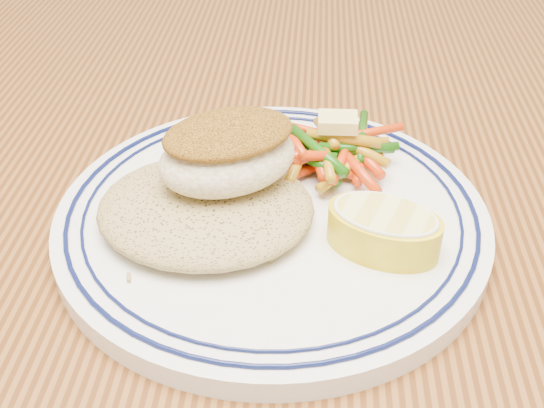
{
  "coord_description": "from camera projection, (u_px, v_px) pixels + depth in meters",
  "views": [
    {
      "loc": [
        -0.03,
        -0.38,
        1.03
      ],
      "look_at": [
        -0.05,
        -0.02,
        0.77
      ],
      "focal_mm": 45.0,
      "sensor_mm": 36.0,
      "label": 1
    }
  ],
  "objects": [
    {
      "name": "lemon_wedge",
      "position": [
        384.0,
        228.0,
        0.41
      ],
      "size": [
        0.08,
        0.08,
        0.03
      ],
      "color": "yellow",
      "rests_on": "plate"
    },
    {
      "name": "dining_table",
      "position": [
        336.0,
        309.0,
        0.53
      ],
      "size": [
        1.5,
        0.9,
        0.75
      ],
      "color": "#502A10",
      "rests_on": "ground"
    },
    {
      "name": "butter_pat",
      "position": [
        338.0,
        122.0,
        0.47
      ],
      "size": [
        0.03,
        0.02,
        0.01
      ],
      "primitive_type": "cube",
      "rotation": [
        0.0,
        0.0,
        0.01
      ],
      "color": "#FFE67C",
      "rests_on": "vegetable_pile"
    },
    {
      "name": "fish_fillet",
      "position": [
        228.0,
        152.0,
        0.43
      ],
      "size": [
        0.11,
        0.1,
        0.05
      ],
      "color": "#F2E9C7",
      "rests_on": "rice_pilaf"
    },
    {
      "name": "plate",
      "position": [
        272.0,
        217.0,
        0.45
      ],
      "size": [
        0.28,
        0.28,
        0.02
      ],
      "color": "white",
      "rests_on": "dining_table"
    },
    {
      "name": "rice_pilaf",
      "position": [
        206.0,
        204.0,
        0.43
      ],
      "size": [
        0.14,
        0.12,
        0.03
      ],
      "primitive_type": "ellipsoid",
      "color": "#95804A",
      "rests_on": "plate"
    },
    {
      "name": "vegetable_pile",
      "position": [
        328.0,
        154.0,
        0.48
      ],
      "size": [
        0.11,
        0.1,
        0.03
      ],
      "color": "#164D09",
      "rests_on": "plate"
    }
  ]
}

